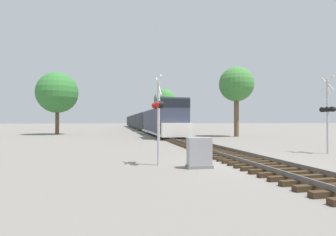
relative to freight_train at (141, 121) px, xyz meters
name	(u,v)px	position (x,y,z in m)	size (l,w,h in m)	color
ground_plane	(252,164)	(0.00, -51.56, -1.84)	(400.00, 400.00, 0.00)	slate
rail_track_bed	(252,161)	(0.00, -51.56, -1.70)	(2.60, 160.00, 0.31)	#382819
freight_train	(141,121)	(0.00, 0.00, 0.00)	(3.13, 77.45, 4.34)	#33384C
crossing_signal_near	(158,111)	(-4.23, -51.15, 0.51)	(0.39, 1.01, 3.87)	#B7B7BC
crossing_signal_far	(328,111)	(6.27, -49.11, 0.69)	(0.38, 1.01, 4.56)	#B7B7BC
relay_cabinet	(199,153)	(-2.68, -52.14, -1.23)	(1.06, 0.50, 1.24)	slate
tree_far_right	(236,85)	(8.64, -32.48, 4.54)	(4.27, 4.27, 8.61)	brown
tree_mid_background	(57,93)	(-13.99, -23.14, 4.06)	(5.73, 5.73, 8.79)	brown
tree_deep_background	(165,100)	(6.19, 1.79, 5.27)	(5.49, 5.49, 9.88)	#473521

